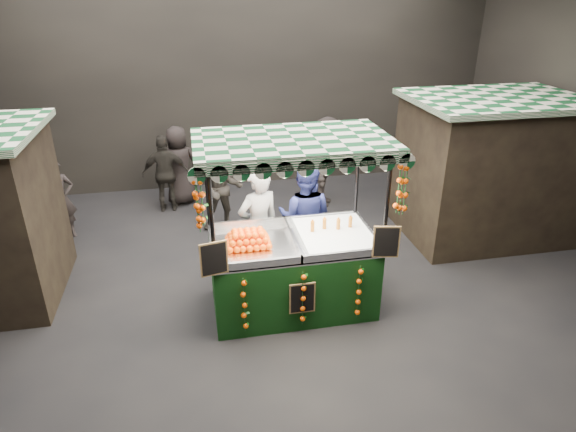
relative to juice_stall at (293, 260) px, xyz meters
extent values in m
plane|color=black|center=(-0.43, 0.20, -0.80)|extent=(12.00, 12.00, 0.00)
cube|color=black|center=(-0.43, 5.20, 1.70)|extent=(12.00, 0.10, 5.00)
cube|color=black|center=(3.97, 1.70, 0.45)|extent=(2.80, 2.00, 2.50)
cube|color=#104922|center=(3.97, 1.70, 1.75)|extent=(3.00, 2.20, 0.10)
cube|color=black|center=(-0.01, 0.04, -0.28)|extent=(2.28, 1.24, 1.04)
cube|color=silver|center=(-0.01, 0.04, 0.26)|extent=(2.28, 1.24, 0.04)
cylinder|color=black|center=(-1.12, -0.55, 0.45)|extent=(0.05, 0.05, 2.49)
cylinder|color=black|center=(1.10, -0.55, 0.45)|extent=(0.05, 0.05, 2.49)
cylinder|color=black|center=(-1.12, 0.63, 0.45)|extent=(0.05, 0.05, 2.49)
cylinder|color=black|center=(1.10, 0.63, 0.45)|extent=(0.05, 0.05, 2.49)
cube|color=#104922|center=(-0.01, 0.04, 1.73)|extent=(2.54, 1.50, 0.08)
cube|color=silver|center=(0.61, 0.04, 0.32)|extent=(1.02, 1.12, 0.08)
cube|color=black|center=(-1.13, -0.61, 0.50)|extent=(0.35, 0.10, 0.46)
cube|color=black|center=(1.11, -0.61, 0.50)|extent=(0.35, 0.10, 0.46)
cube|color=black|center=(-0.01, -0.62, -0.23)|extent=(0.35, 0.03, 0.46)
imported|color=gray|center=(-0.36, 0.89, 0.14)|extent=(0.79, 0.65, 1.87)
imported|color=navy|center=(0.41, 1.07, 0.13)|extent=(1.11, 1.02, 1.86)
imported|color=#2C2524|center=(-3.75, 3.05, -0.04)|extent=(0.65, 0.54, 1.52)
imported|color=#2B2723|center=(-0.79, 2.82, 0.03)|extent=(0.82, 0.65, 1.66)
imported|color=black|center=(-1.86, 3.93, 0.01)|extent=(0.97, 0.44, 1.62)
imported|color=black|center=(1.46, 3.59, 0.15)|extent=(1.17, 1.41, 1.90)
imported|color=black|center=(-1.59, 4.27, 0.05)|extent=(0.95, 0.76, 1.70)
camera|label=1|loc=(-1.27, -5.95, 3.56)|focal=30.85mm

